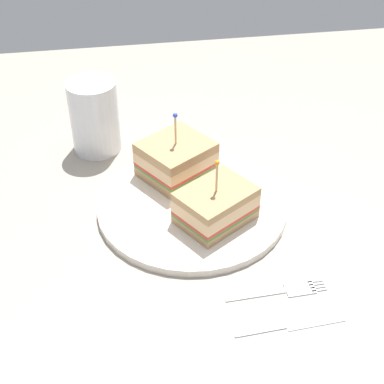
{
  "coord_description": "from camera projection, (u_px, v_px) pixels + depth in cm",
  "views": [
    {
      "loc": [
        61.93,
        -10.11,
        52.32
      ],
      "look_at": [
        0.0,
        0.0,
        3.11
      ],
      "focal_mm": 53.89,
      "sensor_mm": 36.0,
      "label": 1
    }
  ],
  "objects": [
    {
      "name": "knife",
      "position": [
        297.0,
        324.0,
        0.65
      ],
      "size": [
        1.9,
        13.08,
        0.35
      ],
      "color": "silver",
      "rests_on": "ground_plane"
    },
    {
      "name": "drink_glass",
      "position": [
        95.0,
        119.0,
        0.91
      ],
      "size": [
        7.73,
        7.73,
        11.76
      ],
      "color": "beige",
      "rests_on": "ground_plane"
    },
    {
      "name": "sandwich_half_front",
      "position": [
        216.0,
        205.0,
        0.77
      ],
      "size": [
        11.29,
        12.04,
        9.77
      ],
      "color": "tan",
      "rests_on": "plate"
    },
    {
      "name": "plate",
      "position": [
        192.0,
        206.0,
        0.81
      ],
      "size": [
        26.61,
        26.61,
        1.11
      ],
      "primitive_type": "cylinder",
      "color": "silver",
      "rests_on": "ground_plane"
    },
    {
      "name": "fork",
      "position": [
        288.0,
        290.0,
        0.69
      ],
      "size": [
        2.33,
        12.54,
        0.35
      ],
      "color": "silver",
      "rests_on": "ground_plane"
    },
    {
      "name": "sandwich_half_back",
      "position": [
        176.0,
        159.0,
        0.85
      ],
      "size": [
        12.24,
        12.48,
        10.6
      ],
      "color": "tan",
      "rests_on": "plate"
    },
    {
      "name": "ground_plane",
      "position": [
        192.0,
        215.0,
        0.82
      ],
      "size": [
        114.99,
        114.99,
        2.0
      ],
      "primitive_type": "cube",
      "color": "#9E9384"
    }
  ]
}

